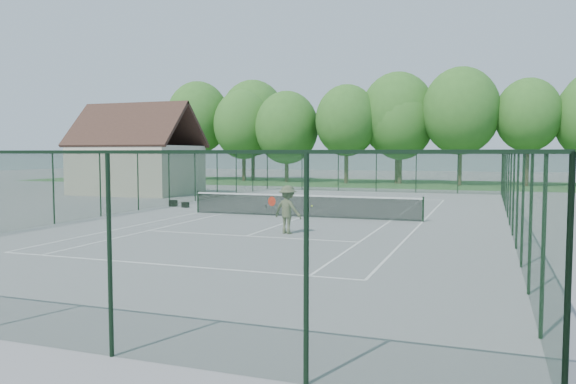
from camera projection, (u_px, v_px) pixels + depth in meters
name	position (u px, v px, depth m)	size (l,w,h in m)	color
ground	(302.00, 217.00, 26.15)	(140.00, 140.00, 0.00)	gray
grass_far	(400.00, 184.00, 54.31)	(80.00, 16.00, 0.01)	#3B7033
court_lines	(302.00, 217.00, 26.15)	(11.05, 23.85, 0.01)	white
tennis_net	(303.00, 205.00, 26.11)	(11.08, 0.08, 1.10)	black
fence_enclosure	(303.00, 184.00, 26.04)	(18.05, 36.05, 3.02)	#16321B
utility_building	(137.00, 151.00, 40.72)	(8.60, 6.27, 6.63)	beige
tree_line_far	(401.00, 122.00, 53.89)	(39.40, 6.40, 9.70)	#483B27
sports_bag_a	(173.00, 203.00, 31.26)	(0.46, 0.27, 0.36)	black
sports_bag_b	(185.00, 205.00, 30.63)	(0.39, 0.24, 0.30)	black
tennis_player	(288.00, 210.00, 20.71)	(1.72, 0.97, 1.78)	#51563B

